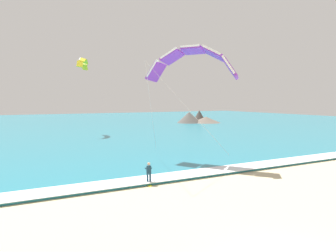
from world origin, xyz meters
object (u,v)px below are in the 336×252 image
(surfboard, at_px, (149,184))
(kite_primary, at_px, (192,60))
(kite_distant, at_px, (83,62))
(kitesurfer, at_px, (149,172))

(surfboard, distance_m, kite_primary, 13.31)
(surfboard, distance_m, kite_distant, 37.15)
(kite_primary, bearing_deg, kitesurfer, -143.52)
(surfboard, bearing_deg, kite_primary, 36.55)
(surfboard, xyz_separation_m, kitesurfer, (0.00, 0.02, 0.91))
(surfboard, height_order, kite_distant, kite_distant)
(kitesurfer, relative_size, kite_distant, 0.32)
(surfboard, bearing_deg, kitesurfer, 74.41)
(surfboard, relative_size, kitesurfer, 0.87)
(surfboard, height_order, kite_primary, kite_primary)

